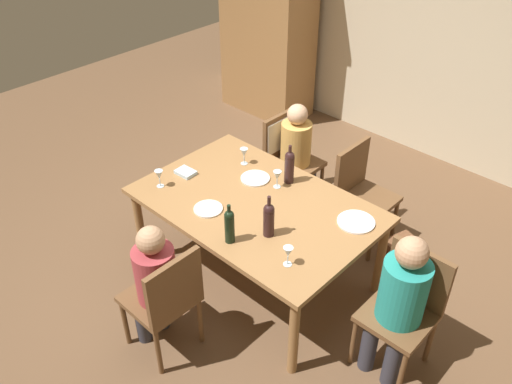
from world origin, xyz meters
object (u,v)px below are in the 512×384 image
at_px(dinner_plate_guest_left, 255,178).
at_px(handbag, 397,248).
at_px(wine_bottle_dark_red, 290,166).
at_px(wine_bottle_tall_green, 229,225).
at_px(wine_glass_near_right, 277,176).
at_px(dining_table, 256,210).
at_px(armoire_cabinet, 268,25).
at_px(chair_right_end, 406,302).
at_px(chair_far_left, 286,147).
at_px(chair_near, 166,297).
at_px(person_man_bearded, 154,278).
at_px(wine_bottle_short_olive, 269,219).
at_px(dinner_plate_guest_right, 356,222).
at_px(wine_glass_centre, 159,175).
at_px(person_man_guest, 298,150).
at_px(wine_glass_far, 244,153).
at_px(chair_far_right, 360,188).
at_px(wine_glass_near_left, 288,252).
at_px(dinner_plate_host, 208,209).
at_px(person_woman_host, 400,298).

distance_m(dinner_plate_guest_left, handbag, 1.40).
bearing_deg(wine_bottle_dark_red, wine_bottle_tall_green, -78.55).
bearing_deg(wine_glass_near_right, dining_table, -85.53).
xyz_separation_m(armoire_cabinet, wine_glass_near_right, (1.99, -2.08, -0.24)).
bearing_deg(chair_right_end, chair_far_left, -26.04).
bearing_deg(chair_near, person_man_bearded, 90.00).
xyz_separation_m(chair_near, wine_bottle_short_olive, (0.24, 0.77, 0.36)).
distance_m(chair_near, dinner_plate_guest_right, 1.46).
relative_size(chair_near, wine_glass_near_right, 6.17).
height_order(wine_glass_centre, handbag, wine_glass_centre).
bearing_deg(dining_table, chair_right_end, 3.86).
distance_m(person_man_guest, wine_glass_far, 0.69).
relative_size(dinner_plate_guest_right, handbag, 0.99).
bearing_deg(wine_glass_near_right, chair_near, -85.05).
distance_m(armoire_cabinet, person_man_guest, 2.18).
xyz_separation_m(person_man_bearded, person_man_guest, (-0.36, 1.96, 0.00)).
relative_size(person_man_bearded, wine_glass_far, 7.27).
bearing_deg(wine_glass_centre, chair_right_end, 12.75).
bearing_deg(chair_far_right, chair_far_left, -90.00).
bearing_deg(wine_bottle_short_olive, person_man_guest, 120.67).
height_order(wine_bottle_tall_green, wine_glass_near_left, wine_bottle_tall_green).
relative_size(person_man_bearded, dinner_plate_host, 4.89).
distance_m(wine_bottle_dark_red, wine_bottle_short_olive, 0.68).
bearing_deg(person_man_bearded, chair_far_left, 14.56).
relative_size(wine_glass_near_right, dinner_plate_guest_right, 0.54).
bearing_deg(chair_far_left, dining_table, 28.61).
bearing_deg(dinner_plate_guest_right, armoire_cabinet, 143.24).
bearing_deg(chair_far_right, dinner_plate_host, -22.14).
height_order(wine_glass_near_right, wine_glass_far, same).
bearing_deg(dining_table, wine_glass_near_left, -29.79).
bearing_deg(chair_near, dinner_plate_guest_right, -25.25).
xyz_separation_m(wine_glass_near_left, dinner_plate_host, (-0.82, 0.04, -0.10)).
distance_m(person_man_guest, dinner_plate_guest_left, 0.78).
bearing_deg(wine_bottle_dark_red, dinner_plate_guest_left, -145.11).
bearing_deg(chair_far_left, dinner_plate_host, 14.41).
xyz_separation_m(chair_right_end, chair_near, (-1.21, -1.07, 0.00)).
xyz_separation_m(person_woman_host, wine_glass_centre, (-2.00, -0.34, 0.20)).
bearing_deg(wine_bottle_tall_green, wine_glass_centre, 174.50).
relative_size(dining_table, person_man_bearded, 1.68).
bearing_deg(dinner_plate_host, wine_glass_near_right, 72.62).
relative_size(chair_far_right, person_man_guest, 0.85).
distance_m(chair_right_end, wine_bottle_short_olive, 1.08).
relative_size(armoire_cabinet, dining_table, 1.19).
bearing_deg(person_man_guest, wine_bottle_dark_red, 33.29).
distance_m(wine_glass_centre, wine_glass_far, 0.75).
bearing_deg(dinner_plate_guest_left, chair_far_right, 53.89).
height_order(wine_bottle_tall_green, wine_glass_centre, wine_bottle_tall_green).
distance_m(chair_far_left, wine_bottle_dark_red, 0.86).
bearing_deg(wine_bottle_short_olive, wine_bottle_tall_green, -122.29).
bearing_deg(person_man_bearded, handbag, -21.86).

